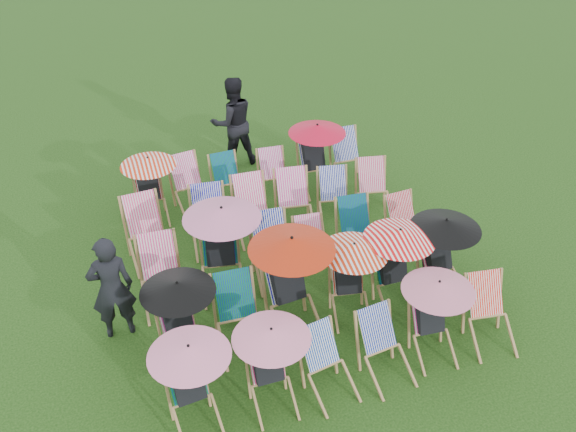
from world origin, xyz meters
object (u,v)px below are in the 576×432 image
object	(u,v)px
deckchair_0	(192,385)
deckchair_29	(349,158)
person_left	(111,288)
person_rear	(233,122)
deckchair_5	(491,315)

from	to	relation	value
deckchair_0	deckchair_29	size ratio (longest dim) A/B	1.25
person_left	deckchair_29	bearing A→B (deg)	-149.99
deckchair_0	deckchair_29	distance (m)	6.12
deckchair_0	person_rear	distance (m)	6.31
deckchair_29	person_rear	size ratio (longest dim) A/B	0.51
deckchair_5	person_rear	xyz separation A→B (m)	(-2.07, 5.94, 0.46)
deckchair_5	person_left	bearing A→B (deg)	167.15
deckchair_0	deckchair_5	bearing A→B (deg)	-6.41
deckchair_29	person_rear	xyz separation A→B (m)	(-1.94, 1.34, 0.45)
deckchair_29	deckchair_5	bearing A→B (deg)	-87.74
deckchair_0	person_left	size ratio (longest dim) A/B	0.71
deckchair_5	deckchair_29	bearing A→B (deg)	99.29
deckchair_5	deckchair_29	xyz separation A→B (m)	(-0.13, 4.60, 0.01)
deckchair_0	person_left	bearing A→B (deg)	104.68
person_rear	deckchair_0	bearing A→B (deg)	66.38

